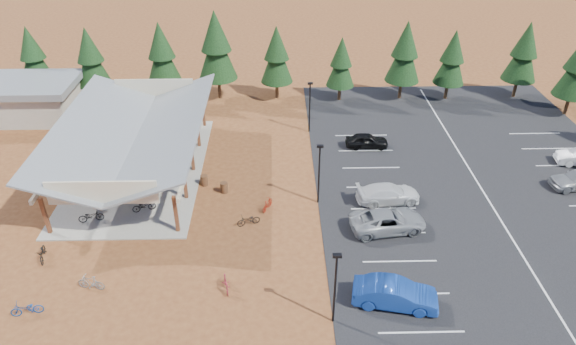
{
  "coord_description": "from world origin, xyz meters",
  "views": [
    {
      "loc": [
        1.87,
        -30.8,
        23.45
      ],
      "look_at": [
        2.66,
        2.57,
        2.44
      ],
      "focal_mm": 32.0,
      "sensor_mm": 36.0,
      "label": 1
    }
  ],
  "objects_px": {
    "lamp_post_2": "(310,104)",
    "bike_1": "(99,173)",
    "bike_11": "(226,283)",
    "bike_13": "(91,283)",
    "bike_5": "(166,167)",
    "car_3": "(388,193)",
    "bike_15": "(267,204)",
    "bike_6": "(169,158)",
    "bike_7": "(176,130)",
    "bike_pavilion": "(133,132)",
    "bike_2": "(110,159)",
    "bike_8": "(42,253)",
    "car_2": "(388,221)",
    "lamp_post_1": "(319,170)",
    "bike_3": "(119,125)",
    "car_1": "(395,294)",
    "car_4": "(367,141)",
    "bike_0": "(91,216)",
    "lamp_post_0": "(335,284)",
    "bike_10": "(27,309)",
    "outbuilding": "(23,99)",
    "bike_16": "(249,220)",
    "trash_bin_0": "(224,188)",
    "bike_4": "(144,206)",
    "trash_bin_1": "(204,180)"
  },
  "relations": [
    {
      "from": "bike_5",
      "to": "bike_16",
      "type": "relative_size",
      "value": 0.97
    },
    {
      "from": "outbuilding",
      "to": "bike_16",
      "type": "distance_m",
      "value": 30.25
    },
    {
      "from": "bike_8",
      "to": "lamp_post_1",
      "type": "bearing_deg",
      "value": 2.24
    },
    {
      "from": "bike_6",
      "to": "bike_7",
      "type": "bearing_deg",
      "value": 16.99
    },
    {
      "from": "lamp_post_0",
      "to": "bike_4",
      "type": "bearing_deg",
      "value": 140.33
    },
    {
      "from": "lamp_post_1",
      "to": "car_3",
      "type": "bearing_deg",
      "value": -0.13
    },
    {
      "from": "car_1",
      "to": "car_3",
      "type": "bearing_deg",
      "value": 2.6
    },
    {
      "from": "lamp_post_1",
      "to": "car_2",
      "type": "height_order",
      "value": "lamp_post_1"
    },
    {
      "from": "bike_3",
      "to": "car_1",
      "type": "distance_m",
      "value": 32.54
    },
    {
      "from": "bike_3",
      "to": "bike_11",
      "type": "distance_m",
      "value": 25.14
    },
    {
      "from": "bike_8",
      "to": "car_2",
      "type": "xyz_separation_m",
      "value": [
        23.83,
        2.57,
        0.31
      ]
    },
    {
      "from": "lamp_post_2",
      "to": "bike_1",
      "type": "height_order",
      "value": "lamp_post_2"
    },
    {
      "from": "bike_5",
      "to": "bike_15",
      "type": "relative_size",
      "value": 1.11
    },
    {
      "from": "bike_1",
      "to": "bike_5",
      "type": "xyz_separation_m",
      "value": [
        5.42,
        0.87,
        -0.02
      ]
    },
    {
      "from": "bike_6",
      "to": "car_2",
      "type": "xyz_separation_m",
      "value": [
        17.46,
        -9.82,
        0.27
      ]
    },
    {
      "from": "outbuilding",
      "to": "car_3",
      "type": "distance_m",
      "value": 38.03
    },
    {
      "from": "bike_5",
      "to": "bike_13",
      "type": "distance_m",
      "value": 13.91
    },
    {
      "from": "bike_11",
      "to": "bike_13",
      "type": "relative_size",
      "value": 0.96
    },
    {
      "from": "car_4",
      "to": "trash_bin_0",
      "type": "bearing_deg",
      "value": 120.25
    },
    {
      "from": "bike_5",
      "to": "car_3",
      "type": "distance_m",
      "value": 18.72
    },
    {
      "from": "bike_15",
      "to": "car_1",
      "type": "relative_size",
      "value": 0.3
    },
    {
      "from": "bike_5",
      "to": "car_1",
      "type": "distance_m",
      "value": 22.62
    },
    {
      "from": "lamp_post_2",
      "to": "bike_10",
      "type": "bearing_deg",
      "value": -128.07
    },
    {
      "from": "bike_13",
      "to": "bike_8",
      "type": "bearing_deg",
      "value": -114.38
    },
    {
      "from": "bike_3",
      "to": "car_2",
      "type": "height_order",
      "value": "car_2"
    },
    {
      "from": "bike_pavilion",
      "to": "trash_bin_1",
      "type": "relative_size",
      "value": 21.56
    },
    {
      "from": "lamp_post_1",
      "to": "bike_16",
      "type": "height_order",
      "value": "lamp_post_1"
    },
    {
      "from": "bike_6",
      "to": "bike_pavilion",
      "type": "bearing_deg",
      "value": 132.84
    },
    {
      "from": "car_1",
      "to": "car_3",
      "type": "distance_m",
      "value": 10.92
    },
    {
      "from": "bike_5",
      "to": "bike_1",
      "type": "bearing_deg",
      "value": 89.29
    },
    {
      "from": "car_4",
      "to": "bike_15",
      "type": "bearing_deg",
      "value": 137.17
    },
    {
      "from": "bike_2",
      "to": "bike_11",
      "type": "relative_size",
      "value": 1.11
    },
    {
      "from": "bike_13",
      "to": "car_4",
      "type": "xyz_separation_m",
      "value": [
        20.06,
        17.75,
        0.17
      ]
    },
    {
      "from": "bike_11",
      "to": "bike_15",
      "type": "bearing_deg",
      "value": 60.45
    },
    {
      "from": "bike_5",
      "to": "car_4",
      "type": "xyz_separation_m",
      "value": [
        17.8,
        4.03,
        0.1
      ]
    },
    {
      "from": "lamp_post_2",
      "to": "bike_5",
      "type": "relative_size",
      "value": 3.07
    },
    {
      "from": "bike_2",
      "to": "bike_7",
      "type": "distance_m",
      "value": 7.28
    },
    {
      "from": "car_1",
      "to": "lamp_post_2",
      "type": "bearing_deg",
      "value": 20.77
    },
    {
      "from": "lamp_post_0",
      "to": "bike_10",
      "type": "xyz_separation_m",
      "value": [
        -18.09,
        0.91,
        -2.49
      ]
    },
    {
      "from": "outbuilding",
      "to": "bike_3",
      "type": "xyz_separation_m",
      "value": [
        10.33,
        -3.31,
        -1.4
      ]
    },
    {
      "from": "bike_11",
      "to": "car_4",
      "type": "height_order",
      "value": "car_4"
    },
    {
      "from": "bike_0",
      "to": "lamp_post_2",
      "type": "bearing_deg",
      "value": -63.11
    },
    {
      "from": "bike_15",
      "to": "trash_bin_0",
      "type": "bearing_deg",
      "value": -7.18
    },
    {
      "from": "lamp_post_0",
      "to": "trash_bin_0",
      "type": "height_order",
      "value": "lamp_post_0"
    },
    {
      "from": "bike_0",
      "to": "bike_8",
      "type": "distance_m",
      "value": 4.47
    },
    {
      "from": "bike_4",
      "to": "bike_10",
      "type": "distance_m",
      "value": 11.21
    },
    {
      "from": "bike_15",
      "to": "car_3",
      "type": "height_order",
      "value": "car_3"
    },
    {
      "from": "bike_pavilion",
      "to": "trash_bin_0",
      "type": "bearing_deg",
      "value": -24.36
    },
    {
      "from": "bike_pavilion",
      "to": "lamp_post_0",
      "type": "distance_m",
      "value": 22.69
    },
    {
      "from": "bike_13",
      "to": "car_2",
      "type": "distance_m",
      "value": 20.45
    }
  ]
}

